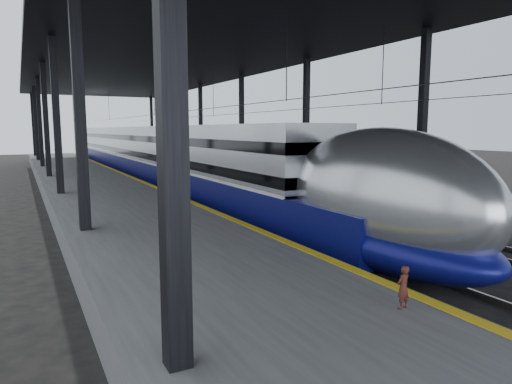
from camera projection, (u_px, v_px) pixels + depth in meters
ground at (314, 275)px, 13.64m from camera, size 160.00×160.00×0.00m
platform at (93, 189)px, 29.57m from camera, size 6.00×80.00×1.00m
yellow_strip at (136, 179)px, 30.78m from camera, size 0.30×80.00×0.01m
rails at (209, 188)px, 33.27m from camera, size 6.52×80.00×0.16m
canopy at (171, 58)px, 30.86m from camera, size 18.00×75.00×9.47m
tgv_train at (149, 156)px, 37.99m from camera, size 3.18×65.20×4.55m
second_train at (189, 156)px, 44.23m from camera, size 2.58×56.05×3.55m
child at (403, 287)px, 8.45m from camera, size 0.33×0.25×0.83m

